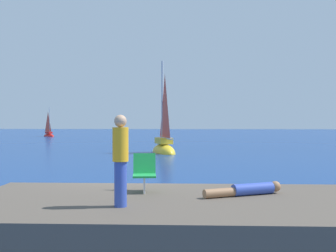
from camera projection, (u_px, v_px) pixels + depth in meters
ground_plane at (136, 201)px, 11.56m from camera, size 160.00×160.00×0.00m
shore_ledge at (168, 218)px, 7.95m from camera, size 7.83×3.88×0.74m
boulder_seaward at (116, 209)px, 10.50m from camera, size 1.16×0.94×0.72m
boulder_inland at (100, 216)px, 9.75m from camera, size 1.66×1.56×1.06m
sailboat_near at (164, 147)px, 27.74m from camera, size 2.31×3.79×6.82m
sailboat_far at (49, 135)px, 53.34m from camera, size 2.13×1.99×4.14m
person_sunbather at (247, 190)px, 8.35m from camera, size 1.65×0.86×0.25m
person_standing at (121, 158)px, 7.26m from camera, size 0.28×0.28×1.62m
beach_chair at (144, 171)px, 8.82m from camera, size 0.53×0.64×0.80m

